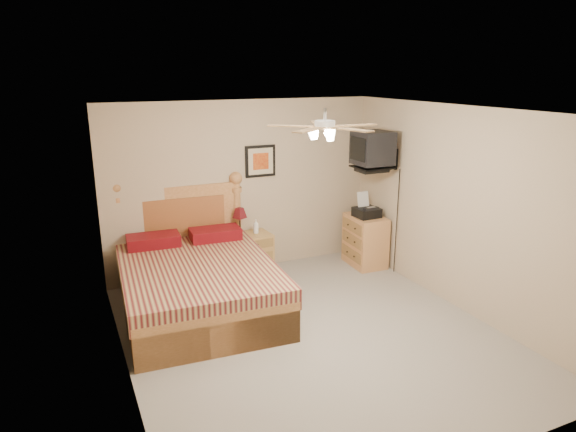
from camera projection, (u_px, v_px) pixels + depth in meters
name	position (u px, v px, depth m)	size (l,w,h in m)	color
floor	(312.00, 335.00, 5.82)	(4.50, 4.50, 0.00)	gray
ceiling	(316.00, 111.00, 5.13)	(4.00, 4.50, 0.04)	white
wall_back	(243.00, 187.00, 7.44)	(4.00, 0.04, 2.50)	tan
wall_front	(465.00, 320.00, 3.50)	(4.00, 0.04, 2.50)	tan
wall_left	(119.00, 257.00, 4.68)	(0.04, 4.50, 2.50)	tan
wall_right	(459.00, 209.00, 6.27)	(0.04, 4.50, 2.50)	tan
bed	(197.00, 254.00, 6.19)	(1.76, 2.32, 1.50)	#A36935
nightstand	(251.00, 254.00, 7.49)	(0.56, 0.42, 0.61)	tan
table_lamp	(240.00, 221.00, 7.36)	(0.21, 0.21, 0.39)	#561117
lotion_bottle	(256.00, 226.00, 7.43)	(0.08, 0.08, 0.21)	white
framed_picture	(260.00, 161.00, 7.43)	(0.46, 0.04, 0.46)	black
dresser	(365.00, 241.00, 7.82)	(0.46, 0.66, 0.77)	tan
fax_machine	(367.00, 205.00, 7.63)	(0.34, 0.36, 0.36)	black
magazine_lower	(358.00, 212.00, 7.86)	(0.22, 0.30, 0.03)	#BDAD95
magazine_upper	(358.00, 210.00, 7.88)	(0.21, 0.29, 0.02)	tan
wall_tv	(382.00, 150.00, 7.19)	(0.56, 0.46, 0.58)	black
ceiling_fan	(325.00, 127.00, 4.99)	(1.14, 1.14, 0.28)	white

